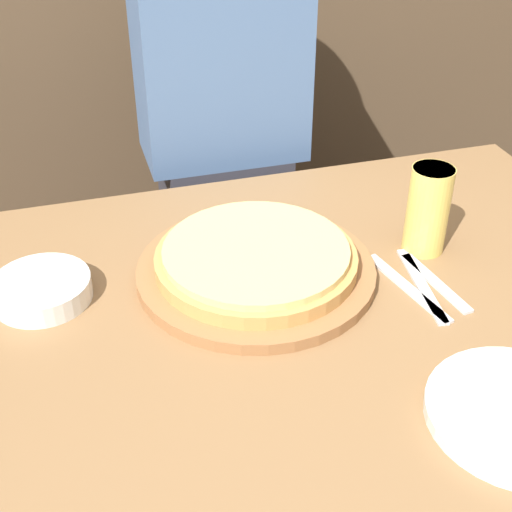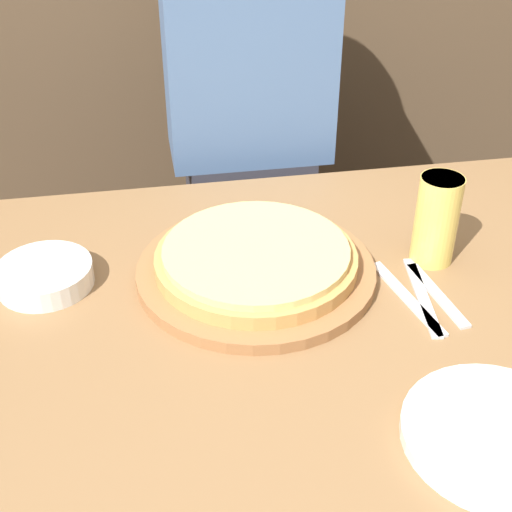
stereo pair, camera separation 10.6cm
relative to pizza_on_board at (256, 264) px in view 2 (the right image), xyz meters
The scene contains 9 objects.
dining_table 0.43m from the pizza_on_board, 64.07° to the right, with size 1.19×0.92×0.76m.
pizza_on_board is the anchor object (origin of this frame).
beer_glass 0.31m from the pizza_on_board, ahead, with size 0.07×0.07×0.15m.
dinner_plate 0.46m from the pizza_on_board, 59.47° to the right, with size 0.24×0.24×0.02m.
side_bowl 0.34m from the pizza_on_board, behind, with size 0.15×0.15×0.04m.
fork 0.25m from the pizza_on_board, 24.53° to the right, with size 0.06×0.20×0.00m.
dinner_knife 0.27m from the pizza_on_board, 22.31° to the right, with size 0.05×0.20×0.00m.
spoon 0.29m from the pizza_on_board, 20.44° to the right, with size 0.04×0.17×0.00m.
diner_person 0.53m from the pizza_on_board, 81.94° to the left, with size 0.35×0.21×1.37m.
Camera 2 is at (-0.22, -0.81, 1.44)m, focal length 50.00 mm.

